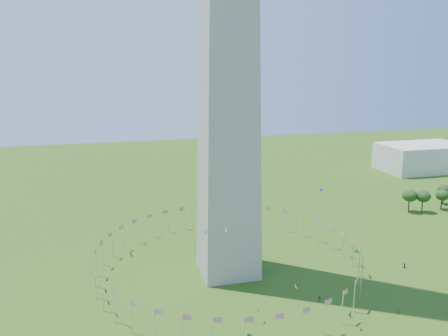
{
  "coord_description": "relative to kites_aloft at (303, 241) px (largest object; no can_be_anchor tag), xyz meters",
  "views": [
    {
      "loc": [
        -32.93,
        -71.07,
        63.0
      ],
      "look_at": [
        -5.15,
        35.0,
        36.97
      ],
      "focal_mm": 35.0,
      "sensor_mm": 36.0,
      "label": 1
    }
  ],
  "objects": [
    {
      "name": "gov_building_east_a",
      "position": [
        137.49,
        126.37,
        -11.53
      ],
      "size": [
        50.0,
        30.0,
        16.0
      ],
      "primitive_type": "cube",
      "color": "beige",
      "rests_on": "ground"
    },
    {
      "name": "flag_ring",
      "position": [
        -12.51,
        26.37,
        -15.03
      ],
      "size": [
        80.24,
        80.24,
        9.0
      ],
      "color": "silver",
      "rests_on": "ground"
    },
    {
      "name": "kites_aloft",
      "position": [
        0.0,
        0.0,
        0.0
      ],
      "size": [
        94.41,
        74.54,
        31.92
      ],
      "color": "green",
      "rests_on": "ground"
    }
  ]
}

